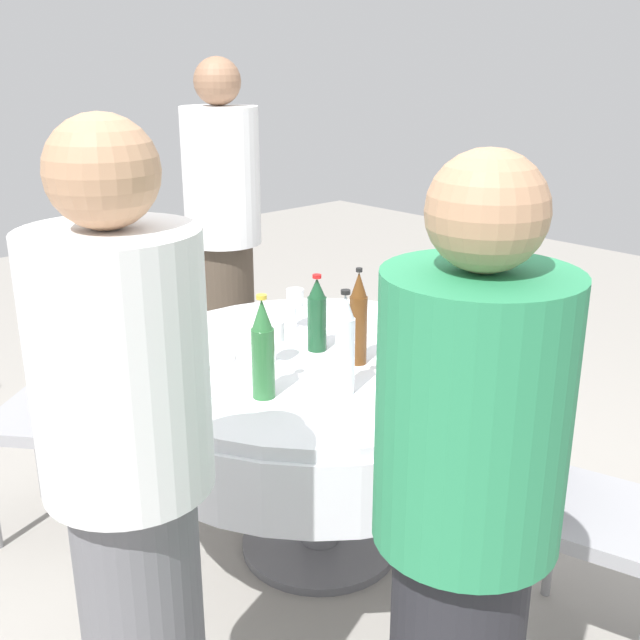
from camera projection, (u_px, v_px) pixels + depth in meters
name	position (u px, v px, depth m)	size (l,w,h in m)	color
ground_plane	(320.00, 546.00, 2.76)	(10.00, 10.00, 0.00)	gray
dining_table	(320.00, 397.00, 2.57)	(1.31, 1.31, 0.74)	white
bottle_dark_green_east	(317.00, 315.00, 2.54)	(0.06, 0.06, 0.26)	#194728
bottle_green_mid	(263.00, 350.00, 2.17)	(0.07, 0.07, 0.31)	#2D6B38
bottle_clear_north	(345.00, 346.00, 2.20)	(0.06, 0.06, 0.32)	silver
bottle_brown_front	(358.00, 320.00, 2.41)	(0.06, 0.06, 0.32)	#593314
wine_glass_front	(456.00, 349.00, 2.30)	(0.06, 0.06, 0.15)	white
wine_glass_south	(295.00, 300.00, 2.74)	(0.06, 0.06, 0.15)	white
wine_glass_far	(274.00, 333.00, 2.43)	(0.07, 0.07, 0.14)	white
wine_glass_rear	(475.00, 339.00, 2.39)	(0.07, 0.07, 0.14)	white
plate_inner	(200.00, 356.00, 2.50)	(0.23, 0.23, 0.02)	white
plate_west	(396.00, 330.00, 2.74)	(0.21, 0.21, 0.02)	white
spoon_mid	(258.00, 336.00, 2.69)	(0.18, 0.02, 0.01)	silver
spoon_north	(421.00, 358.00, 2.50)	(0.18, 0.02, 0.01)	silver
knife_front	(192.00, 402.00, 2.18)	(0.18, 0.02, 0.01)	silver
person_east	(132.00, 496.00, 1.55)	(0.34, 0.34, 1.59)	slate
person_mid	(224.00, 242.00, 3.46)	(0.34, 0.34, 1.68)	#4C3F33
person_north	(463.00, 550.00, 1.42)	(0.34, 0.34, 1.54)	#26262B
chair_far	(70.00, 400.00, 2.71)	(0.56, 0.56, 0.87)	#99999E
chair_rear	(577.00, 487.00, 2.17)	(0.49, 0.49, 0.87)	#99999E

